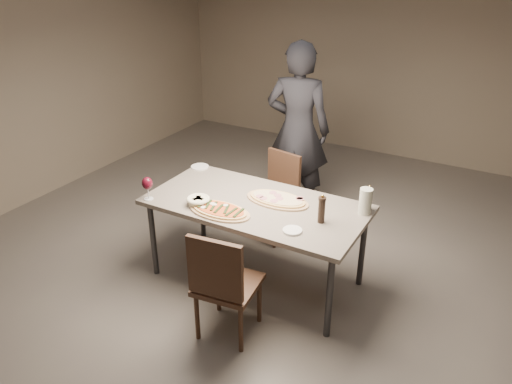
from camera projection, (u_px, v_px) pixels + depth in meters
The scene contains 14 objects.
room at pixel (256, 127), 3.80m from camera, with size 7.00×7.00×7.00m.
dining_table at pixel (256, 209), 4.12m from camera, with size 1.80×0.90×0.75m.
zucchini_pizza at pixel (219, 210), 3.94m from camera, with size 0.53×0.30×0.05m.
ham_pizza at pixel (277, 199), 4.11m from camera, with size 0.55×0.30×0.04m.
bread_basket at pixel (198, 201), 4.04m from camera, with size 0.19×0.19×0.07m.
oil_dish at pixel (292, 230), 3.68m from camera, with size 0.14×0.14×0.02m.
pepper_mill_left at pixel (368, 198), 3.95m from camera, with size 0.05×0.05×0.21m.
pepper_mill_right at pixel (322, 209), 3.76m from camera, with size 0.06×0.06×0.23m.
carafe at pixel (365, 201), 3.89m from camera, with size 0.10×0.10×0.21m.
wine_glass at pixel (147, 184), 4.09m from camera, with size 0.09×0.09×0.20m.
side_plate at pixel (200, 167), 4.75m from camera, with size 0.17×0.17×0.01m.
chair_near at pixel (223, 281), 3.53m from camera, with size 0.48×0.48×0.91m.
chair_far at pixel (277, 190), 4.93m from camera, with size 0.47×0.47×0.85m.
diner at pixel (298, 130), 5.20m from camera, with size 0.67×0.44×1.84m, color black.
Camera 1 is at (1.79, -3.16, 2.63)m, focal length 35.00 mm.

